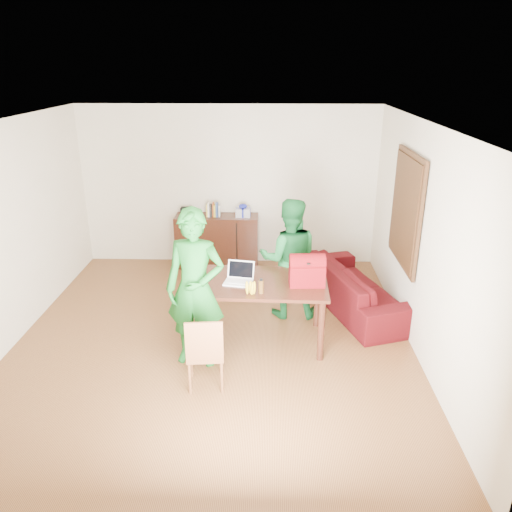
{
  "coord_description": "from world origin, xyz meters",
  "views": [
    {
      "loc": [
        0.71,
        -5.55,
        3.33
      ],
      "look_at": [
        0.54,
        0.22,
        1.07
      ],
      "focal_mm": 35.0,
      "sensor_mm": 36.0,
      "label": 1
    }
  ],
  "objects_px": {
    "table": "(256,289)",
    "person_near": "(195,289)",
    "chair": "(206,365)",
    "red_bag": "(307,273)",
    "laptop": "(238,280)",
    "bottle": "(261,286)",
    "person_far": "(289,259)",
    "sofa": "(356,287)"
  },
  "relations": [
    {
      "from": "chair",
      "to": "bottle",
      "type": "bearing_deg",
      "value": 42.05
    },
    {
      "from": "red_bag",
      "to": "sofa",
      "type": "relative_size",
      "value": 0.19
    },
    {
      "from": "person_far",
      "to": "red_bag",
      "type": "height_order",
      "value": "person_far"
    },
    {
      "from": "person_near",
      "to": "person_far",
      "type": "xyz_separation_m",
      "value": [
        1.1,
        1.21,
        -0.1
      ]
    },
    {
      "from": "person_near",
      "to": "laptop",
      "type": "relative_size",
      "value": 5.09
    },
    {
      "from": "laptop",
      "to": "red_bag",
      "type": "bearing_deg",
      "value": 9.28
    },
    {
      "from": "chair",
      "to": "red_bag",
      "type": "relative_size",
      "value": 2.07
    },
    {
      "from": "bottle",
      "to": "sofa",
      "type": "xyz_separation_m",
      "value": [
        1.34,
        1.3,
        -0.6
      ]
    },
    {
      "from": "bottle",
      "to": "sofa",
      "type": "distance_m",
      "value": 1.96
    },
    {
      "from": "chair",
      "to": "person_far",
      "type": "bearing_deg",
      "value": 55.23
    },
    {
      "from": "table",
      "to": "person_near",
      "type": "bearing_deg",
      "value": -142.15
    },
    {
      "from": "person_near",
      "to": "laptop",
      "type": "height_order",
      "value": "person_near"
    },
    {
      "from": "person_near",
      "to": "sofa",
      "type": "xyz_separation_m",
      "value": [
        2.08,
        1.46,
        -0.62
      ]
    },
    {
      "from": "chair",
      "to": "sofa",
      "type": "distance_m",
      "value": 2.74
    },
    {
      "from": "table",
      "to": "laptop",
      "type": "relative_size",
      "value": 4.83
    },
    {
      "from": "chair",
      "to": "red_bag",
      "type": "distance_m",
      "value": 1.61
    },
    {
      "from": "bottle",
      "to": "red_bag",
      "type": "relative_size",
      "value": 0.43
    },
    {
      "from": "chair",
      "to": "bottle",
      "type": "relative_size",
      "value": 4.81
    },
    {
      "from": "laptop",
      "to": "bottle",
      "type": "height_order",
      "value": "laptop"
    },
    {
      "from": "table",
      "to": "bottle",
      "type": "relative_size",
      "value": 9.85
    },
    {
      "from": "laptop",
      "to": "sofa",
      "type": "xyz_separation_m",
      "value": [
        1.62,
        1.04,
        -0.55
      ]
    },
    {
      "from": "person_far",
      "to": "bottle",
      "type": "distance_m",
      "value": 1.12
    },
    {
      "from": "person_far",
      "to": "bottle",
      "type": "bearing_deg",
      "value": 71.2
    },
    {
      "from": "person_far",
      "to": "laptop",
      "type": "bearing_deg",
      "value": 50.84
    },
    {
      "from": "table",
      "to": "person_near",
      "type": "relative_size",
      "value": 0.95
    },
    {
      "from": "laptop",
      "to": "sofa",
      "type": "distance_m",
      "value": 2.0
    },
    {
      "from": "chair",
      "to": "laptop",
      "type": "relative_size",
      "value": 2.36
    },
    {
      "from": "table",
      "to": "laptop",
      "type": "height_order",
      "value": "laptop"
    },
    {
      "from": "person_near",
      "to": "red_bag",
      "type": "height_order",
      "value": "person_near"
    },
    {
      "from": "chair",
      "to": "person_near",
      "type": "bearing_deg",
      "value": 101.84
    },
    {
      "from": "chair",
      "to": "table",
      "type": "bearing_deg",
      "value": 56.66
    },
    {
      "from": "sofa",
      "to": "person_far",
      "type": "bearing_deg",
      "value": 85.68
    },
    {
      "from": "laptop",
      "to": "red_bag",
      "type": "distance_m",
      "value": 0.83
    },
    {
      "from": "chair",
      "to": "person_near",
      "type": "height_order",
      "value": "person_near"
    },
    {
      "from": "person_far",
      "to": "sofa",
      "type": "relative_size",
      "value": 0.78
    },
    {
      "from": "laptop",
      "to": "person_far",
      "type": "bearing_deg",
      "value": 61.02
    },
    {
      "from": "bottle",
      "to": "red_bag",
      "type": "distance_m",
      "value": 0.6
    },
    {
      "from": "person_far",
      "to": "sofa",
      "type": "xyz_separation_m",
      "value": [
        0.98,
        0.25,
        -0.52
      ]
    },
    {
      "from": "person_far",
      "to": "laptop",
      "type": "height_order",
      "value": "person_far"
    },
    {
      "from": "laptop",
      "to": "sofa",
      "type": "relative_size",
      "value": 0.17
    },
    {
      "from": "laptop",
      "to": "red_bag",
      "type": "height_order",
      "value": "red_bag"
    },
    {
      "from": "laptop",
      "to": "chair",
      "type": "bearing_deg",
      "value": -98.2
    }
  ]
}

